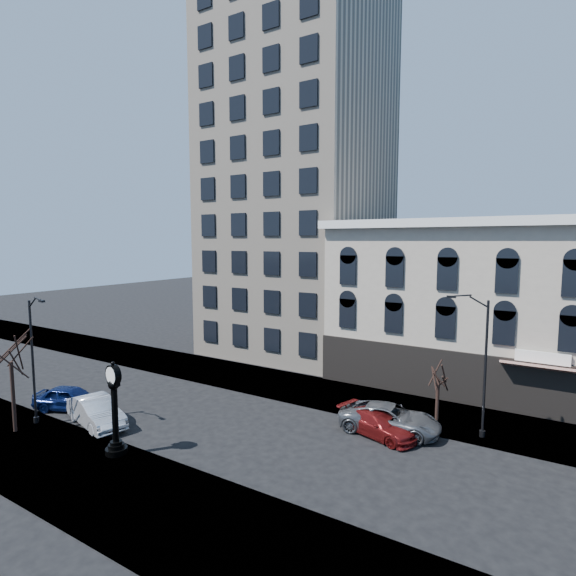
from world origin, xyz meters
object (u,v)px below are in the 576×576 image
Objects in this scene: street_clock at (115,412)px; car_near_a at (70,398)px; car_near_b at (96,412)px; street_lamp_near at (34,327)px.

street_clock is 8.43m from car_near_a.
car_near_b is at bearing 164.36° from street_clock.
car_near_a is at bearing 121.08° from street_lamp_near.
street_lamp_near is 1.54× the size of car_near_b.
car_near_a is (-7.91, 2.50, -1.52)m from street_clock.
car_near_b reaches higher than car_near_a.
street_lamp_near is at bearing -171.48° from street_clock.
street_clock is 4.87m from car_near_b.
street_clock is 1.05× the size of car_near_a.
car_near_b is at bearing 45.80° from street_lamp_near.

